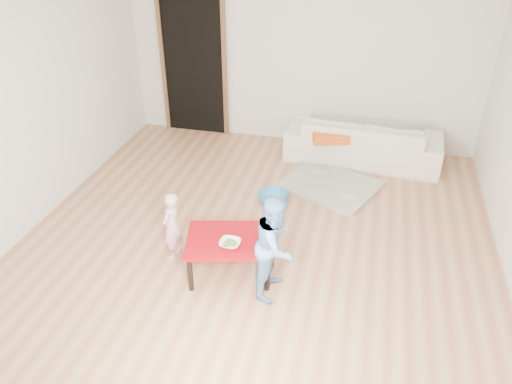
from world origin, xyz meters
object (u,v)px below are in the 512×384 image
at_px(child_pink, 172,226).
at_px(child_blue, 276,245).
at_px(red_table, 230,255).
at_px(bowl, 230,244).
at_px(sofa, 363,140).
at_px(basin, 273,197).

xyz_separation_m(child_pink, child_blue, (1.11, -0.24, 0.14)).
bearing_deg(red_table, bowl, -70.40).
distance_m(sofa, bowl, 3.05).
height_order(bowl, child_pink, child_pink).
height_order(sofa, child_blue, child_blue).
relative_size(child_pink, child_blue, 0.73).
distance_m(red_table, basin, 1.40).
bearing_deg(child_blue, red_table, 82.26).
distance_m(bowl, basin, 1.54).
distance_m(bowl, child_pink, 0.71).
distance_m(sofa, child_blue, 2.96).
xyz_separation_m(child_pink, basin, (0.76, 1.28, -0.32)).
distance_m(sofa, basin, 1.70).
height_order(bowl, child_blue, child_blue).
bearing_deg(child_blue, sofa, -4.50).
distance_m(child_pink, child_blue, 1.14).
height_order(child_pink, child_blue, child_blue).
height_order(red_table, bowl, bowl).
xyz_separation_m(sofa, bowl, (-1.07, -2.86, 0.13)).
distance_m(bowl, child_blue, 0.45).
bearing_deg(basin, bowl, -93.61).
bearing_deg(bowl, sofa, 69.51).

